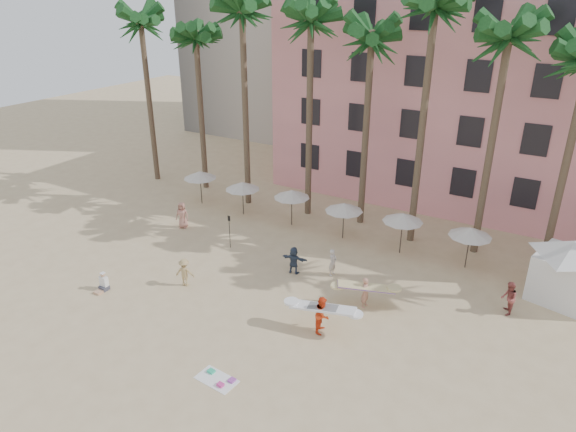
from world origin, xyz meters
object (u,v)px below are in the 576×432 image
(pink_hotel, at_px, (522,96))
(carrier_yellow, at_px, (366,291))
(carrier_white, at_px, (323,313))
(cabana, at_px, (570,265))

(pink_hotel, bearing_deg, carrier_yellow, -100.02)
(carrier_yellow, relative_size, carrier_white, 0.91)
(carrier_yellow, bearing_deg, pink_hotel, 79.98)
(cabana, bearing_deg, carrier_white, -137.50)
(pink_hotel, relative_size, carrier_yellow, 11.86)
(carrier_white, bearing_deg, cabana, 42.50)
(carrier_yellow, height_order, carrier_white, carrier_white)
(carrier_white, bearing_deg, pink_hotel, 78.89)
(pink_hotel, height_order, cabana, pink_hotel)
(cabana, relative_size, carrier_yellow, 1.85)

